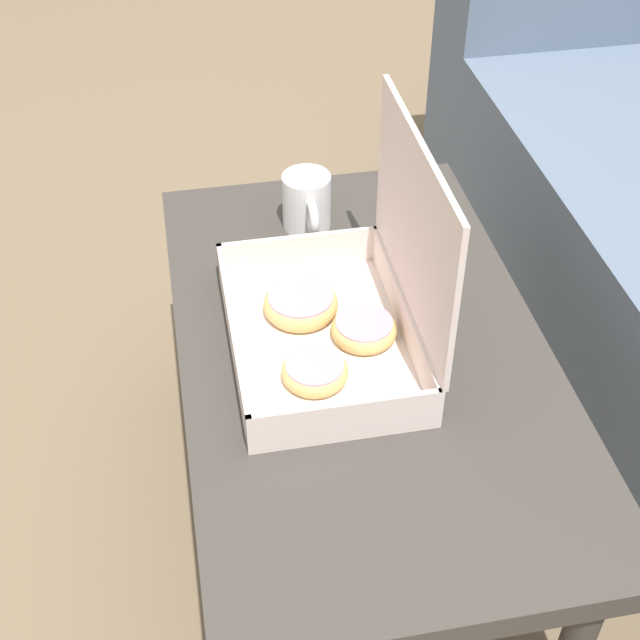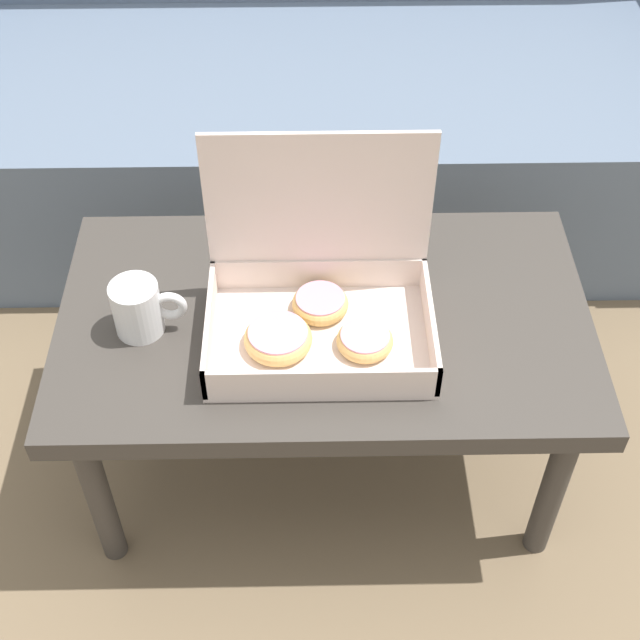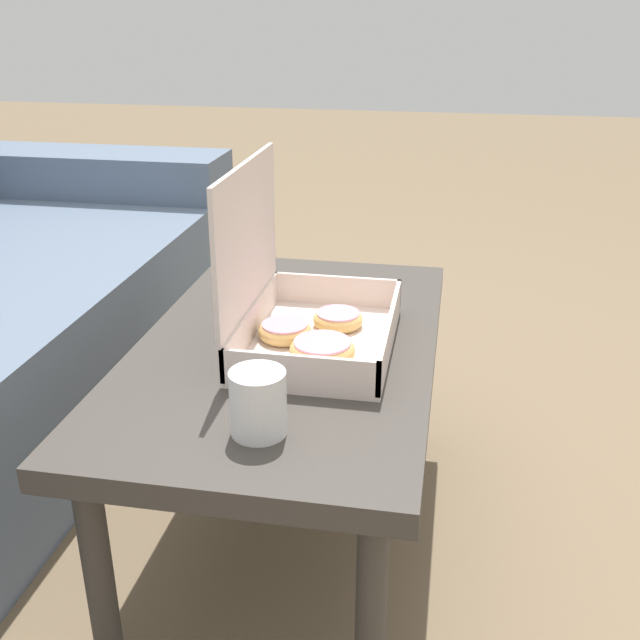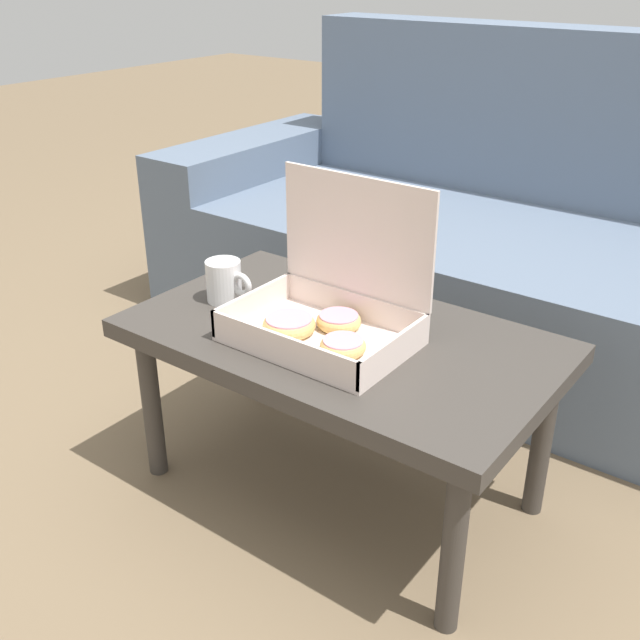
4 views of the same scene
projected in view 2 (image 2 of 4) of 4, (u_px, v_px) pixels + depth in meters
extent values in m
plane|color=#756047|center=(323.00, 423.00, 1.87)|extent=(12.00, 12.00, 0.00)
cube|color=slate|center=(317.00, 146.00, 2.20)|extent=(1.78, 0.70, 0.40)
cube|color=#3D3833|center=(324.00, 322.00, 1.52)|extent=(0.90, 0.53, 0.04)
cylinder|color=#3D3833|center=(98.00, 494.00, 1.53)|extent=(0.04, 0.04, 0.37)
cylinder|color=#3D3833|center=(553.00, 488.00, 1.54)|extent=(0.04, 0.04, 0.37)
cylinder|color=#3D3833|center=(129.00, 322.00, 1.81)|extent=(0.04, 0.04, 0.37)
cylinder|color=#3D3833|center=(514.00, 317.00, 1.82)|extent=(0.04, 0.04, 0.37)
cube|color=silver|center=(320.00, 339.00, 1.46)|extent=(0.37, 0.25, 0.01)
cube|color=silver|center=(321.00, 384.00, 1.35)|extent=(0.37, 0.01, 0.06)
cube|color=silver|center=(319.00, 273.00, 1.52)|extent=(0.37, 0.01, 0.06)
cube|color=silver|center=(209.00, 327.00, 1.44)|extent=(0.01, 0.25, 0.06)
cube|color=silver|center=(430.00, 324.00, 1.44)|extent=(0.01, 0.25, 0.06)
cube|color=silver|center=(319.00, 200.00, 1.41)|extent=(0.37, 0.01, 0.25)
torus|color=#E0B266|center=(365.00, 341.00, 1.44)|extent=(0.09, 0.09, 0.03)
cylinder|color=pink|center=(365.00, 337.00, 1.43)|extent=(0.08, 0.08, 0.01)
torus|color=#E0B266|center=(320.00, 304.00, 1.49)|extent=(0.10, 0.10, 0.03)
cylinder|color=pink|center=(320.00, 300.00, 1.49)|extent=(0.08, 0.08, 0.01)
torus|color=#E0B266|center=(278.00, 339.00, 1.44)|extent=(0.11, 0.11, 0.03)
cylinder|color=pink|center=(278.00, 335.00, 1.43)|extent=(0.10, 0.10, 0.01)
cylinder|color=white|center=(137.00, 308.00, 1.45)|extent=(0.08, 0.08, 0.10)
torus|color=white|center=(170.00, 306.00, 1.45)|extent=(0.06, 0.01, 0.06)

